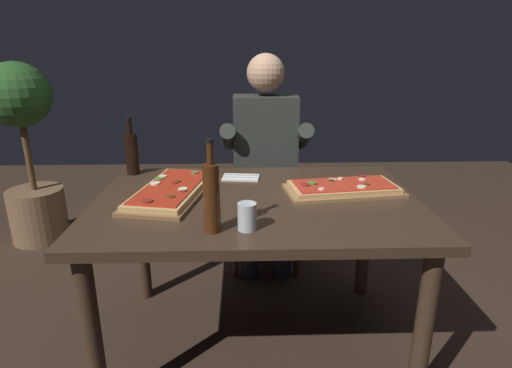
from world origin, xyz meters
name	(u,v)px	position (x,y,z in m)	size (l,w,h in m)	color
ground_plane	(256,340)	(0.00, 0.00, 0.00)	(6.40, 6.40, 0.00)	#38281E
dining_table	(256,219)	(0.00, 0.00, 0.64)	(1.40, 0.96, 0.74)	#3D2B1E
pizza_rectangular_front	(343,188)	(0.39, 0.07, 0.76)	(0.54, 0.31, 0.05)	olive
pizza_rectangular_left	(172,190)	(-0.38, 0.07, 0.76)	(0.38, 0.62, 0.05)	brown
wine_bottle_dark	(212,196)	(-0.17, -0.33, 0.87)	(0.06, 0.06, 0.34)	#47230F
oil_bottle_amber	(132,152)	(-0.62, 0.39, 0.85)	(0.07, 0.07, 0.29)	black
tumbler_near_camera	(247,216)	(-0.04, -0.32, 0.79)	(0.07, 0.07, 0.10)	silver
napkin_cutlery_set	(241,177)	(-0.07, 0.29, 0.74)	(0.19, 0.13, 0.01)	white
diner_chair	(264,189)	(0.08, 0.86, 0.49)	(0.44, 0.44, 0.87)	#3D2B1E
seated_diner	(266,155)	(0.08, 0.74, 0.74)	(0.53, 0.41, 1.33)	#23232D
potted_plant_corner	(26,147)	(-1.56, 1.19, 0.70)	(0.44, 0.44, 1.27)	#846042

